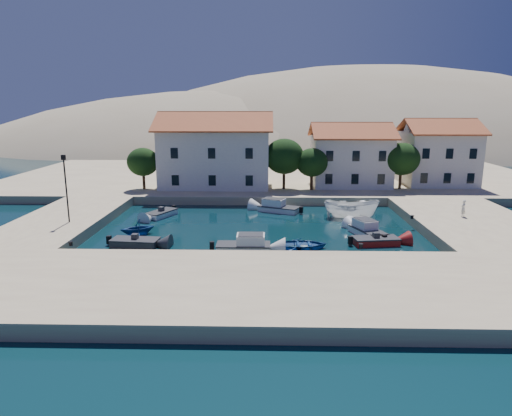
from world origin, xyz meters
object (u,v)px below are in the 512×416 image
Objects in this scene: boat_east at (351,218)px; building_left at (216,149)px; rowboat_south at (302,248)px; cabin_cruiser_east at (368,231)px; building_mid at (350,154)px; cabin_cruiser_south at (243,246)px; lamppost at (66,182)px; pedestrian at (463,208)px; building_right at (438,151)px.

building_left is at bearing 57.16° from boat_east.
cabin_cruiser_east is (6.26, 3.75, 0.48)m from rowboat_south.
building_mid reaches higher than rowboat_south.
cabin_cruiser_south is 4.92m from rowboat_south.
building_left reaches higher than boat_east.
boat_east is (15.67, -13.86, -5.94)m from building_left.
building_mid is (18.00, 1.00, -0.71)m from building_left.
lamppost is at bearing 111.39° from boat_east.
boat_east is (5.91, 10.39, 0.00)m from rowboat_south.
cabin_cruiser_south is (-13.05, -26.20, -4.75)m from building_mid.
building_mid is at bearing 35.45° from lamppost.
building_right is at bearing -141.10° from pedestrian.
cabin_cruiser_south is 1.04× the size of rowboat_south.
pedestrian is at bearing 21.13° from cabin_cruiser_south.
rowboat_south is (-8.24, -25.25, -5.22)m from building_mid.
lamppost is 17.77m from cabin_cruiser_south.
lamppost is 27.85m from cabin_cruiser_east.
building_mid is at bearing 3.18° from building_left.
building_mid is 36.21m from lamppost.
cabin_cruiser_south is at bearing -17.42° from pedestrian.
cabin_cruiser_east reaches higher than boat_east.
boat_east is at bearing -98.91° from building_mid.
building_left is 26.25m from cabin_cruiser_south.
lamppost is (-29.50, -21.00, -0.47)m from building_mid.
building_left reaches higher than pedestrian.
rowboat_south is 7.31m from cabin_cruiser_east.
cabin_cruiser_east is at bearing -121.86° from building_right.
boat_east is at bearing -55.84° from pedestrian.
building_mid is at bearing -0.26° from boat_east.
cabin_cruiser_south is at bearing -78.89° from building_left.
building_left reaches higher than building_mid.
rowboat_south is at bearing -14.57° from pedestrian.
rowboat_south is at bearing -108.08° from building_mid.
building_right is at bearing 27.93° from lamppost.
building_right is 2.16× the size of cabin_cruiser_south.
boat_east is at bearing -17.03° from cabin_cruiser_east.
boat_east is at bearing 12.74° from lamppost.
lamppost is 1.49× the size of rowboat_south.
pedestrian is (37.38, 3.02, -2.93)m from lamppost.
building_right is 26.96m from cabin_cruiser_east.
lamppost is at bearing -119.90° from building_left.
pedestrian is (25.88, -16.98, -4.11)m from building_left.
lamppost reaches higher than pedestrian.
cabin_cruiser_east is at bearing -1.04° from lamppost.
building_mid is 2.26× the size of cabin_cruiser_east.
cabin_cruiser_south is (-25.05, -27.20, -5.00)m from building_right.
building_left is 31.22m from pedestrian.
building_left is 23.10m from lamppost.
lamppost is at bearing 74.97° from rowboat_south.
building_right is 5.74× the size of pedestrian.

